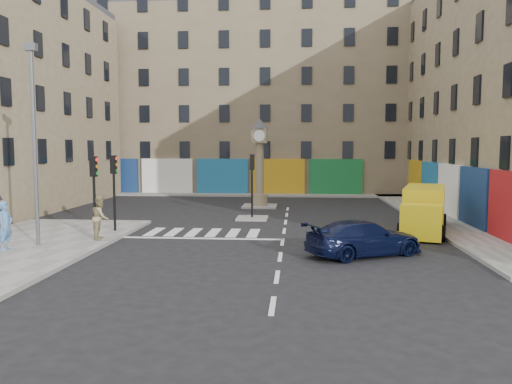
# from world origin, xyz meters

# --- Properties ---
(ground) EXTENTS (120.00, 120.00, 0.00)m
(ground) POSITION_xyz_m (0.00, 0.00, 0.00)
(ground) COLOR black
(ground) RESTS_ON ground
(sidewalk_left) EXTENTS (7.00, 16.00, 0.15)m
(sidewalk_left) POSITION_xyz_m (-11.00, -2.00, 0.07)
(sidewalk_left) COLOR gray
(sidewalk_left) RESTS_ON ground
(sidewalk_right) EXTENTS (2.60, 30.00, 0.15)m
(sidewalk_right) POSITION_xyz_m (8.70, 10.00, 0.07)
(sidewalk_right) COLOR gray
(sidewalk_right) RESTS_ON ground
(sidewalk_far) EXTENTS (32.00, 2.40, 0.15)m
(sidewalk_far) POSITION_xyz_m (-4.00, 22.20, 0.07)
(sidewalk_far) COLOR gray
(sidewalk_far) RESTS_ON ground
(island_near) EXTENTS (1.80, 1.80, 0.12)m
(island_near) POSITION_xyz_m (-2.00, 8.00, 0.06)
(island_near) COLOR gray
(island_near) RESTS_ON ground
(island_far) EXTENTS (2.40, 2.40, 0.12)m
(island_far) POSITION_xyz_m (-2.00, 14.00, 0.06)
(island_far) COLOR gray
(island_far) RESTS_ON ground
(building_far) EXTENTS (32.00, 10.00, 17.00)m
(building_far) POSITION_xyz_m (-4.00, 28.00, 8.50)
(building_far) COLOR #7B6C52
(building_far) RESTS_ON ground
(building_left) EXTENTS (8.00, 20.00, 15.00)m
(building_left) POSITION_xyz_m (-19.00, 12.00, 7.50)
(building_left) COLOR #928160
(building_left) RESTS_ON ground
(traffic_light_left_near) EXTENTS (0.28, 0.22, 3.70)m
(traffic_light_left_near) POSITION_xyz_m (-8.30, 0.20, 2.62)
(traffic_light_left_near) COLOR black
(traffic_light_left_near) RESTS_ON sidewalk_left
(traffic_light_left_far) EXTENTS (0.28, 0.22, 3.70)m
(traffic_light_left_far) POSITION_xyz_m (-8.30, 2.60, 2.62)
(traffic_light_left_far) COLOR black
(traffic_light_left_far) RESTS_ON sidewalk_left
(traffic_light_island) EXTENTS (0.28, 0.22, 3.70)m
(traffic_light_island) POSITION_xyz_m (-2.00, 8.00, 2.59)
(traffic_light_island) COLOR black
(traffic_light_island) RESTS_ON island_near
(lamp_post) EXTENTS (0.50, 0.25, 8.30)m
(lamp_post) POSITION_xyz_m (-10.20, -1.20, 4.79)
(lamp_post) COLOR #595B60
(lamp_post) RESTS_ON sidewalk_left
(clock_pillar) EXTENTS (1.20, 1.20, 6.10)m
(clock_pillar) POSITION_xyz_m (-2.00, 14.00, 3.55)
(clock_pillar) COLOR #928160
(clock_pillar) RESTS_ON island_far
(navy_sedan) EXTENTS (5.12, 3.93, 1.38)m
(navy_sedan) POSITION_xyz_m (3.26, -1.47, 0.69)
(navy_sedan) COLOR black
(navy_sedan) RESTS_ON ground
(yellow_van) EXTENTS (3.49, 6.44, 2.25)m
(yellow_van) POSITION_xyz_m (6.98, 4.33, 1.12)
(yellow_van) COLOR yellow
(yellow_van) RESTS_ON ground
(pedestrian_blue) EXTENTS (0.52, 0.75, 1.96)m
(pedestrian_blue) POSITION_xyz_m (-10.96, -2.25, 1.13)
(pedestrian_blue) COLOR #5080B7
(pedestrian_blue) RESTS_ON sidewalk_left
(pedestrian_tan) EXTENTS (0.95, 1.10, 1.96)m
(pedestrian_tan) POSITION_xyz_m (-8.10, 0.35, 1.13)
(pedestrian_tan) COLOR #9C8A60
(pedestrian_tan) RESTS_ON sidewalk_left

